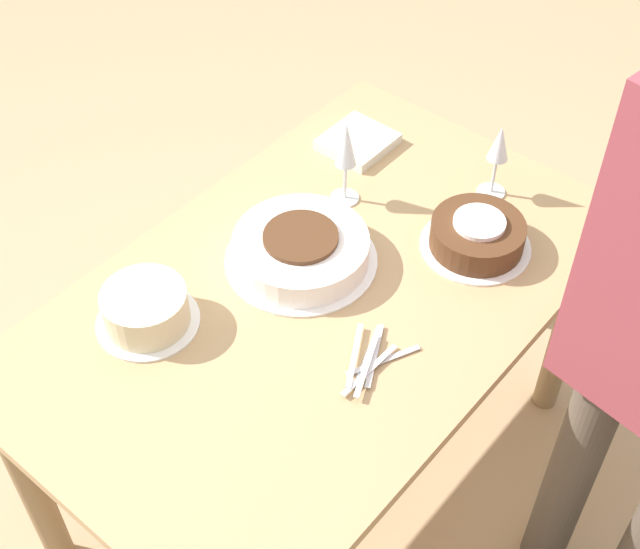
{
  "coord_description": "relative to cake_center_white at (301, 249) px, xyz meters",
  "views": [
    {
      "loc": [
        -1.03,
        -0.87,
        2.21
      ],
      "look_at": [
        0.0,
        0.0,
        0.81
      ],
      "focal_mm": 50.0,
      "sensor_mm": 36.0,
      "label": 1
    }
  ],
  "objects": [
    {
      "name": "ground_plane",
      "position": [
        -0.04,
        -0.09,
        -0.8
      ],
      "size": [
        12.0,
        12.0,
        0.0
      ],
      "primitive_type": "plane",
      "color": "tan"
    },
    {
      "name": "dining_table",
      "position": [
        -0.04,
        -0.09,
        -0.16
      ],
      "size": [
        1.41,
        0.87,
        0.76
      ],
      "color": "tan",
      "rests_on": "ground_plane"
    },
    {
      "name": "cake_center_white",
      "position": [
        0.0,
        0.0,
        0.0
      ],
      "size": [
        0.35,
        0.35,
        0.08
      ],
      "color": "white",
      "rests_on": "dining_table"
    },
    {
      "name": "cake_front_chocolate",
      "position": [
        0.3,
        -0.28,
        0.0
      ],
      "size": [
        0.26,
        0.26,
        0.08
      ],
      "color": "white",
      "rests_on": "dining_table"
    },
    {
      "name": "cake_back_decorated",
      "position": [
        -0.35,
        0.13,
        0.01
      ],
      "size": [
        0.22,
        0.22,
        0.09
      ],
      "color": "white",
      "rests_on": "dining_table"
    },
    {
      "name": "wine_glass_near",
      "position": [
        0.23,
        0.06,
        0.12
      ],
      "size": [
        0.07,
        0.07,
        0.23
      ],
      "color": "silver",
      "rests_on": "dining_table"
    },
    {
      "name": "wine_glass_far",
      "position": [
        0.48,
        -0.2,
        0.1
      ],
      "size": [
        0.07,
        0.07,
        0.2
      ],
      "color": "silver",
      "rests_on": "dining_table"
    },
    {
      "name": "fork_pile",
      "position": [
        -0.13,
        -0.3,
        -0.03
      ],
      "size": [
        0.21,
        0.14,
        0.02
      ],
      "color": "silver",
      "rests_on": "dining_table"
    },
    {
      "name": "napkin_stack",
      "position": [
        0.42,
        0.16,
        -0.02
      ],
      "size": [
        0.17,
        0.16,
        0.03
      ],
      "color": "silver",
      "rests_on": "dining_table"
    }
  ]
}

